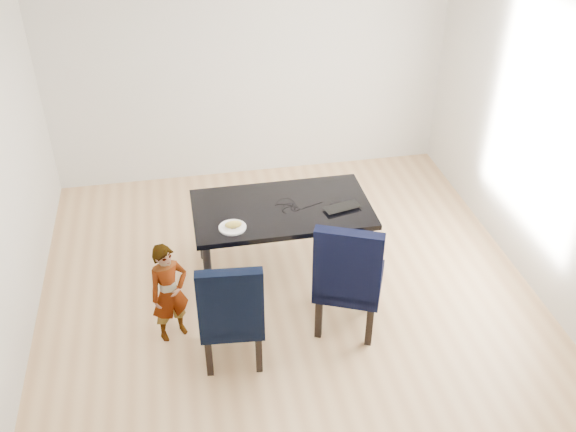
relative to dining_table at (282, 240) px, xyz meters
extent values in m
cube|color=tan|center=(0.00, -0.50, -0.38)|extent=(4.50, 5.00, 0.01)
cube|color=white|center=(0.00, -0.50, 2.33)|extent=(4.50, 5.00, 0.01)
cube|color=silver|center=(0.00, 2.00, 0.98)|extent=(4.50, 0.01, 2.70)
cube|color=silver|center=(2.25, -0.50, 0.98)|extent=(0.01, 5.00, 2.70)
cube|color=black|center=(0.00, 0.00, 0.00)|extent=(1.60, 0.90, 0.75)
cube|color=black|center=(-0.58, -0.97, 0.14)|extent=(0.54, 0.56, 1.03)
cube|color=black|center=(0.43, -0.78, 0.18)|extent=(0.71, 0.73, 1.12)
imported|color=#D55B11|center=(-1.06, -0.65, 0.08)|extent=(0.40, 0.34, 0.92)
cylinder|color=silver|center=(-0.47, -0.25, 0.38)|extent=(0.25, 0.25, 0.01)
ellipsoid|color=gold|center=(-0.47, -0.25, 0.42)|extent=(0.16, 0.11, 0.06)
imported|color=black|center=(0.51, -0.09, 0.39)|extent=(0.38, 0.29, 0.03)
torus|color=black|center=(0.07, -0.06, 0.38)|extent=(0.20, 0.20, 0.01)
camera|label=1|loc=(-0.85, -4.75, 3.53)|focal=40.00mm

